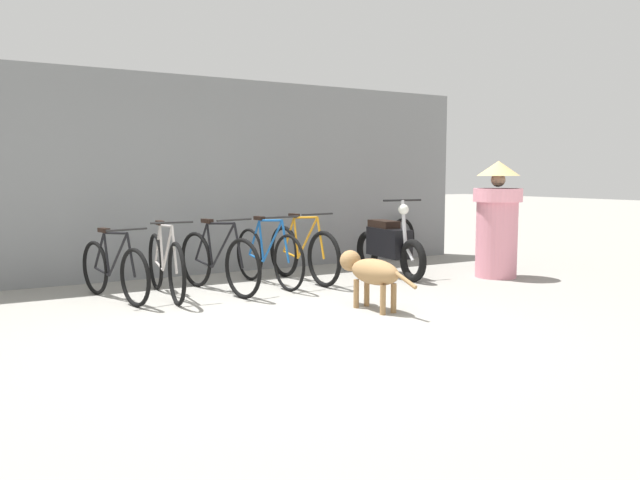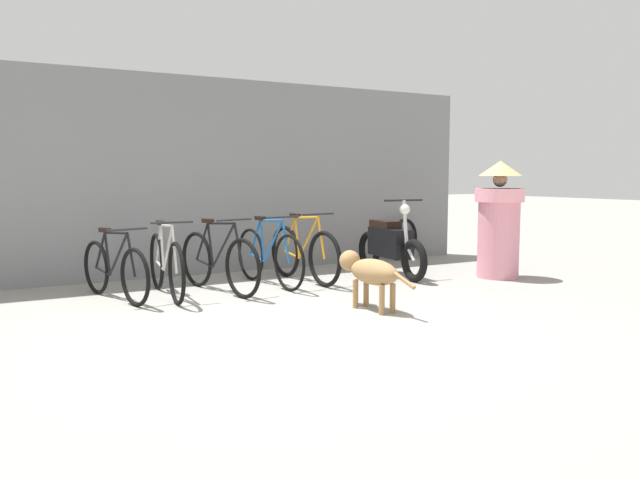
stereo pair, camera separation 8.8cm
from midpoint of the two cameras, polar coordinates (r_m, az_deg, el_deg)
name	(u,v)px [view 2 (the right image)]	position (r m, az deg, el deg)	size (l,w,h in m)	color
ground_plane	(292,325)	(5.85, -2.13, -7.75)	(60.00, 60.00, 0.00)	gray
shop_wall_back	(182,177)	(8.82, -12.22, 5.69)	(9.34, 0.20, 2.73)	slate
bicycle_0	(114,270)	(7.27, -17.95, -2.61)	(0.52, 1.56, 0.82)	black
bicycle_1	(166,265)	(7.32, -13.58, -2.22)	(0.46, 1.74, 0.89)	black
bicycle_2	(218,262)	(7.46, -8.94, -1.97)	(0.50, 1.67, 0.89)	black
bicycle_3	(269,256)	(7.85, -4.38, -1.48)	(0.46, 1.66, 0.89)	black
bicycle_4	(304,254)	(8.11, -1.18, -1.24)	(0.46, 1.66, 0.91)	black
motorcycle	(390,245)	(8.69, 6.73, -0.46)	(0.58, 1.79, 1.07)	black
stray_dog	(369,271)	(6.45, 4.90, -2.87)	(0.35, 1.14, 0.59)	#997247
person_in_robes	(499,219)	(8.76, 16.32, 1.89)	(0.73, 0.73, 1.58)	pink
spare_tire_left	(404,239)	(10.32, 7.97, 0.09)	(0.67, 0.26, 0.68)	black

